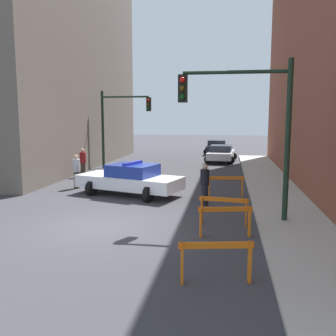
% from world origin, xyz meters
% --- Properties ---
extents(ground_plane, '(120.00, 120.00, 0.00)m').
position_xyz_m(ground_plane, '(0.00, 0.00, 0.00)').
color(ground_plane, '#38383D').
extents(sidewalk_right, '(2.40, 44.00, 0.12)m').
position_xyz_m(sidewalk_right, '(6.20, 0.00, 0.06)').
color(sidewalk_right, '#B2ADA3').
rests_on(sidewalk_right, ground_plane).
extents(traffic_light_near, '(3.64, 0.35, 5.20)m').
position_xyz_m(traffic_light_near, '(4.73, 1.31, 3.53)').
color(traffic_light_near, black).
rests_on(traffic_light_near, sidewalk_right).
extents(traffic_light_far, '(3.44, 0.35, 5.20)m').
position_xyz_m(traffic_light_far, '(-3.30, 13.31, 3.40)').
color(traffic_light_far, black).
rests_on(traffic_light_far, ground_plane).
extents(police_car, '(5.04, 3.19, 1.52)m').
position_xyz_m(police_car, '(-0.28, 4.87, 0.72)').
color(police_car, white).
rests_on(police_car, ground_plane).
extents(parked_car_near, '(2.50, 4.43, 1.31)m').
position_xyz_m(parked_car_near, '(3.51, 17.96, 0.67)').
color(parked_car_near, silver).
rests_on(parked_car_near, ground_plane).
extents(parked_car_mid, '(2.32, 4.33, 1.31)m').
position_xyz_m(parked_car_mid, '(2.99, 24.17, 0.67)').
color(parked_car_mid, black).
rests_on(parked_car_mid, ground_plane).
extents(pedestrian_crossing, '(0.45, 0.45, 1.66)m').
position_xyz_m(pedestrian_crossing, '(-3.30, 6.03, 0.86)').
color(pedestrian_crossing, '#382D23').
rests_on(pedestrian_crossing, ground_plane).
extents(pedestrian_corner, '(0.49, 0.49, 1.66)m').
position_xyz_m(pedestrian_corner, '(-4.31, 9.41, 0.86)').
color(pedestrian_corner, '#382D23').
rests_on(pedestrian_corner, ground_plane).
extents(pedestrian_sidewalk, '(0.44, 0.44, 1.66)m').
position_xyz_m(pedestrian_sidewalk, '(3.13, 3.46, 0.86)').
color(pedestrian_sidewalk, black).
rests_on(pedestrian_sidewalk, ground_plane).
extents(barrier_front, '(1.58, 0.44, 0.90)m').
position_xyz_m(barrier_front, '(3.81, -3.53, 0.62)').
color(barrier_front, orange).
rests_on(barrier_front, ground_plane).
extents(barrier_mid, '(1.58, 0.46, 0.90)m').
position_xyz_m(barrier_mid, '(3.98, -0.40, 0.62)').
color(barrier_mid, orange).
rests_on(barrier_mid, ground_plane).
extents(barrier_back, '(1.59, 0.34, 0.90)m').
position_xyz_m(barrier_back, '(3.91, 0.88, 0.62)').
color(barrier_back, orange).
rests_on(barrier_back, ground_plane).
extents(barrier_corner, '(1.60, 0.32, 0.90)m').
position_xyz_m(barrier_corner, '(3.95, 5.24, 0.62)').
color(barrier_corner, orange).
rests_on(barrier_corner, ground_plane).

